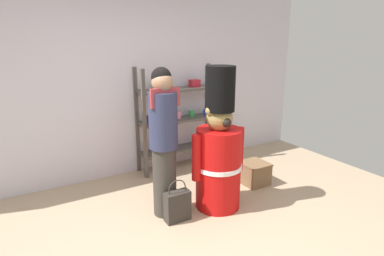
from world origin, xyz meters
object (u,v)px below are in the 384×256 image
Objects in this scene: teddy_bear_guard at (219,153)px; person_shopper at (164,140)px; merchandise_shelf at (178,117)px; shopping_bag at (177,206)px; display_crate at (254,173)px.

teddy_bear_guard is 1.00× the size of person_shopper.
shopping_bag is at bearing -118.41° from merchandise_shelf.
shopping_bag is (-0.75, -1.38, -0.62)m from merchandise_shelf.
shopping_bag is 1.39m from display_crate.
teddy_bear_guard reaches higher than display_crate.
merchandise_shelf is 1.68m from shopping_bag.
teddy_bear_guard is 4.59× the size of display_crate.
person_shopper reaches higher than merchandise_shelf.
display_crate is (0.79, 0.25, -0.52)m from teddy_bear_guard.
teddy_bear_guard is at bearing -97.65° from merchandise_shelf.
display_crate is at bearing -60.71° from merchandise_shelf.
merchandise_shelf is 1.36m from teddy_bear_guard.
teddy_bear_guard and person_shopper have the same top height.
merchandise_shelf is 0.94× the size of person_shopper.
merchandise_shelf is at bearing 119.29° from display_crate.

